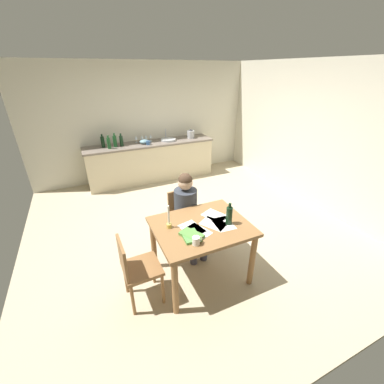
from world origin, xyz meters
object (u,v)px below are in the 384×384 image
Objects in this scene: wine_glass_near_sink at (151,136)px; wine_glass_by_kettle at (146,137)px; book_cookery at (191,236)px; mixing_bowl at (144,142)px; person_seated at (188,210)px; bottle_wine_red at (115,141)px; coffee_mug at (196,241)px; bottle_vinegar at (109,143)px; wine_glass_back_right at (136,138)px; book_magazine at (192,235)px; wine_bottle_on_table at (229,215)px; sink_unit at (168,140)px; wine_glass_back_left at (142,137)px; bottle_oil at (103,142)px; stovetop_kettle at (191,134)px; candlestick at (169,222)px; dining_table at (201,234)px; teacup_on_counter at (148,143)px; chair_side_empty at (136,268)px; chair_at_table at (183,217)px; bottle_sauce at (121,141)px.

wine_glass_near_sink is 0.11m from wine_glass_by_kettle.
mixing_bowl is (0.40, 3.45, 0.15)m from book_cookery.
person_seated is at bearing 72.46° from book_cookery.
coffee_mug is at bearing -86.29° from bottle_wine_red.
bottle_vinegar is at bearing -164.41° from wine_glass_by_kettle.
bottle_wine_red is at bearing 97.57° from book_cookery.
wine_glass_near_sink is at bearing 80.85° from coffee_mug.
coffee_mug is 0.75× the size of wine_glass_near_sink.
wine_glass_back_right is (-0.34, 0.00, 0.00)m from wine_glass_near_sink.
wine_bottle_on_table is at bearing -23.95° from book_magazine.
book_magazine is 0.71× the size of sink_unit.
wine_glass_back_left and wine_glass_back_right have the same top height.
mixing_bowl is 0.28m from wine_glass_near_sink.
book_magazine is 0.91× the size of bottle_oil.
book_magazine is at bearing -110.55° from person_seated.
person_seated is 5.43× the size of stovetop_kettle.
bottle_vinegar reaches higher than wine_bottle_on_table.
candlestick is 0.81× the size of sink_unit.
stovetop_kettle reaches higher than dining_table.
bottle_wine_red reaches higher than teacup_on_counter.
chair_at_table is at bearing 40.41° from chair_side_empty.
coffee_mug reaches higher than chair_side_empty.
sink_unit reaches higher than teacup_on_counter.
teacup_on_counter is at bearing 85.83° from book_cookery.
wine_bottle_on_table is 3.57m from wine_glass_by_kettle.
wine_glass_back_left is at bearing 17.34° from bottle_vinegar.
bottle_oil is 0.88m from wine_glass_back_left.
wine_glass_back_left reaches higher than dining_table.
candlestick is at bearing -91.03° from bottle_sauce.
book_magazine is 3.57m from bottle_oil.
bottle_vinegar reaches higher than chair_at_table.
dining_table is at bearing -93.18° from wine_glass_back_left.
wine_glass_back_right reaches higher than chair_side_empty.
dining_table is at bearing -96.56° from wine_glass_near_sink.
coffee_mug is 0.15m from book_magazine.
bottle_vinegar is 1.82× the size of wine_glass_back_left.
bottle_vinegar reaches higher than wine_glass_back_right.
stovetop_kettle is (2.05, -0.07, -0.02)m from bottle_oil.
bottle_wine_red is (-0.49, 2.62, 0.54)m from chair_at_table.
stovetop_kettle is (1.72, 3.20, 0.14)m from candlestick.
wine_bottle_on_table reaches higher than dining_table.
candlestick reaches higher than coffee_mug.
chair_at_table is 3.71× the size of book_cookery.
person_seated is at bearing -92.69° from mixing_bowl.
dining_table is 5.35× the size of mixing_bowl.
person_seated is (0.01, -0.15, 0.20)m from chair_at_table.
person_seated is 2.96m from wine_glass_near_sink.
wine_glass_back_left is (-1.17, 0.15, 0.01)m from stovetop_kettle.
stovetop_kettle is at bearing 57.04° from chair_side_empty.
bottle_oil is at bearing 177.50° from sink_unit.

